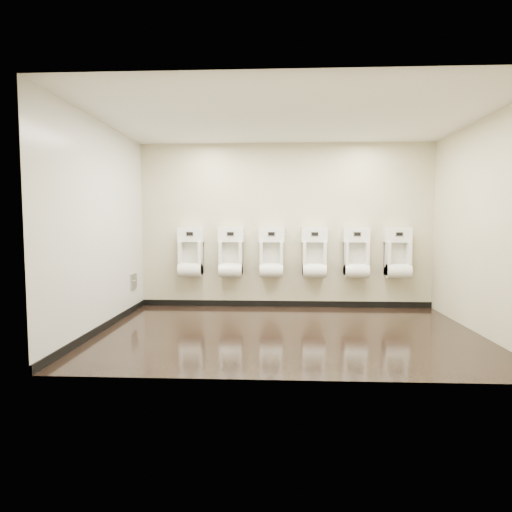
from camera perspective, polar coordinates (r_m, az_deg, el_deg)
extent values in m
cube|color=black|center=(5.80, 4.25, -10.08)|extent=(5.00, 3.50, 0.00)
cube|color=silver|center=(5.77, 4.42, 17.93)|extent=(5.00, 3.50, 0.00)
cube|color=beige|center=(7.36, 3.95, 4.03)|extent=(5.00, 0.02, 2.80)
cube|color=beige|center=(3.86, 5.05, 3.63)|extent=(5.00, 0.02, 2.80)
cube|color=beige|center=(6.08, -19.99, 3.68)|extent=(0.02, 3.50, 2.80)
cube|color=beige|center=(6.21, 28.11, 3.44)|extent=(0.02, 3.50, 2.80)
cube|color=white|center=(6.08, -19.95, 3.68)|extent=(0.01, 3.50, 2.80)
cube|color=black|center=(7.48, 3.90, -6.36)|extent=(5.00, 0.02, 0.10)
cube|color=black|center=(6.24, -19.55, -8.81)|extent=(0.02, 3.50, 0.10)
cube|color=#9E9EA3|center=(7.26, -16.01, -3.26)|extent=(0.03, 0.25, 0.25)
cylinder|color=silver|center=(7.25, -15.88, -3.26)|extent=(0.02, 0.04, 0.04)
cube|color=white|center=(7.39, -8.69, -0.26)|extent=(0.39, 0.28, 0.55)
cube|color=silver|center=(7.48, -8.55, 0.10)|extent=(0.29, 0.01, 0.43)
cylinder|color=white|center=(7.34, -8.79, -1.85)|extent=(0.39, 0.24, 0.24)
cube|color=white|center=(7.41, -8.67, 2.80)|extent=(0.43, 0.20, 0.24)
cube|color=black|center=(7.30, -8.84, 2.93)|extent=(0.11, 0.01, 0.06)
cube|color=silver|center=(7.30, -8.83, 2.93)|extent=(0.13, 0.01, 0.08)
cylinder|color=silver|center=(7.37, -6.97, 2.81)|extent=(0.01, 0.03, 0.03)
cube|color=white|center=(7.29, -3.36, -0.29)|extent=(0.39, 0.28, 0.55)
cube|color=silver|center=(7.37, -3.29, 0.08)|extent=(0.29, 0.01, 0.43)
cylinder|color=white|center=(7.23, -3.42, -1.90)|extent=(0.39, 0.24, 0.24)
cube|color=white|center=(7.30, -3.35, 2.82)|extent=(0.43, 0.20, 0.24)
cube|color=black|center=(7.19, -3.44, 2.95)|extent=(0.11, 0.01, 0.06)
cube|color=silver|center=(7.20, -3.43, 2.95)|extent=(0.13, 0.01, 0.08)
cylinder|color=silver|center=(7.28, -1.61, 2.82)|extent=(0.01, 0.03, 0.03)
cube|color=white|center=(7.25, 2.06, -0.31)|extent=(0.39, 0.28, 0.55)
cube|color=silver|center=(7.33, 2.07, 0.06)|extent=(0.29, 0.01, 0.43)
cylinder|color=white|center=(7.19, 2.05, -1.93)|extent=(0.39, 0.24, 0.24)
cube|color=white|center=(7.26, 2.08, 2.81)|extent=(0.43, 0.20, 0.24)
cube|color=black|center=(7.15, 2.07, 2.95)|extent=(0.11, 0.01, 0.06)
cube|color=silver|center=(7.16, 2.07, 2.95)|extent=(0.13, 0.01, 0.08)
cylinder|color=silver|center=(7.26, 3.83, 2.81)|extent=(0.01, 0.03, 0.03)
cube|color=white|center=(7.27, 7.76, -0.33)|extent=(0.39, 0.28, 0.55)
cube|color=silver|center=(7.36, 7.70, 0.04)|extent=(0.29, 0.01, 0.43)
cylinder|color=white|center=(7.22, 7.80, -1.95)|extent=(0.39, 0.24, 0.24)
cube|color=white|center=(7.29, 7.77, 2.78)|extent=(0.43, 0.20, 0.24)
cube|color=black|center=(7.18, 7.85, 2.92)|extent=(0.11, 0.01, 0.06)
cube|color=silver|center=(7.18, 7.84, 2.92)|extent=(0.13, 0.01, 0.08)
cylinder|color=silver|center=(7.31, 9.50, 2.77)|extent=(0.01, 0.03, 0.03)
cube|color=white|center=(7.37, 13.20, -0.35)|extent=(0.39, 0.28, 0.55)
cube|color=silver|center=(7.46, 13.08, 0.02)|extent=(0.29, 0.01, 0.43)
cylinder|color=white|center=(7.31, 13.28, -1.94)|extent=(0.39, 0.24, 0.24)
cube|color=white|center=(7.38, 13.20, 2.73)|extent=(0.43, 0.20, 0.24)
cube|color=black|center=(7.28, 13.36, 2.86)|extent=(0.11, 0.01, 0.06)
cube|color=silver|center=(7.28, 13.36, 2.86)|extent=(0.13, 0.01, 0.08)
cylinder|color=silver|center=(7.43, 14.89, 2.70)|extent=(0.01, 0.03, 0.03)
cube|color=white|center=(7.52, 18.36, -0.36)|extent=(0.39, 0.28, 0.55)
cube|color=silver|center=(7.61, 18.18, 0.00)|extent=(0.29, 0.01, 0.43)
cylinder|color=white|center=(7.47, 18.48, -1.92)|extent=(0.39, 0.24, 0.24)
cube|color=white|center=(7.54, 18.36, 2.65)|extent=(0.43, 0.20, 0.24)
cube|color=black|center=(7.43, 18.59, 2.78)|extent=(0.11, 0.01, 0.06)
cube|color=silver|center=(7.44, 18.58, 2.78)|extent=(0.13, 0.01, 0.08)
cylinder|color=silver|center=(7.60, 19.97, 2.62)|extent=(0.01, 0.03, 0.03)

